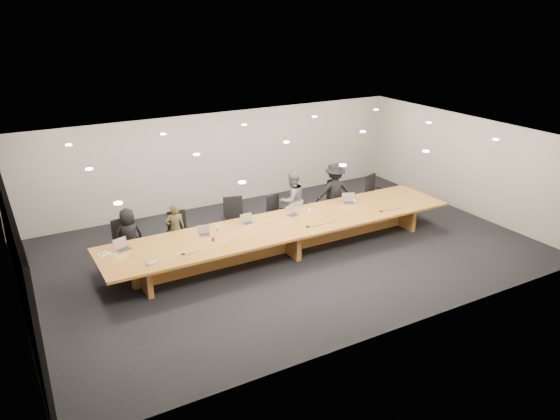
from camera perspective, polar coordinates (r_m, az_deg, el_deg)
The scene contains 29 objects.
ground at distance 13.54m, azimuth 0.63°, elevation -4.35°, with size 12.00×12.00×0.00m, color black.
back_wall at distance 16.43m, azimuth -6.42°, elevation 5.30°, with size 12.00×0.02×2.80m, color beige.
left_wall_panel at distance 11.46m, azimuth -26.02°, elevation -3.95°, with size 0.08×7.84×2.74m, color black.
conference_table at distance 13.33m, azimuth 0.64°, elevation -2.33°, with size 9.00×1.80×0.75m.
chair_far_left at distance 13.22m, azimuth -15.74°, elevation -3.23°, with size 0.56×0.56×1.10m, color black, non-canonical shape.
chair_left at distance 13.41m, azimuth -10.42°, elevation -2.43°, with size 0.55×0.55×1.09m, color black, non-canonical shape.
chair_mid_left at distance 13.92m, azimuth -4.74°, elevation -1.07°, with size 0.60×0.60×1.17m, color black, non-canonical shape.
chair_mid_right at distance 14.51m, azimuth -0.21°, elevation -0.40°, with size 0.52×0.52×1.02m, color black, non-canonical shape.
chair_right at distance 15.65m, azimuth 6.09°, elevation 1.26°, with size 0.56×0.56×1.10m, color black, non-canonical shape.
chair_far_right at distance 16.30m, azimuth 10.00°, elevation 1.81°, with size 0.55×0.55×1.08m, color black, non-canonical shape.
person_a at distance 13.11m, azimuth -15.50°, elevation -2.73°, with size 0.68×0.44×1.39m, color black.
person_b at distance 13.33m, azimuth -10.89°, elevation -2.05°, with size 0.49×0.32×1.33m, color #36321D.
person_c at distance 14.63m, azimuth 1.27°, elevation 1.04°, with size 0.79×0.61×1.62m, color #5E5E61.
person_d at distance 15.36m, azimuth 5.71°, elevation 1.93°, with size 1.05×0.61×1.63m, color black.
laptop_a at distance 12.25m, azimuth -16.04°, elevation -3.51°, with size 0.34×0.24×0.27m, color tan, non-canonical shape.
laptop_b at distance 12.64m, azimuth -7.91°, elevation -2.17°, with size 0.29×0.21×0.23m, color tan, non-canonical shape.
laptop_c at distance 13.19m, azimuth -3.33°, elevation -0.97°, with size 0.31×0.22×0.24m, color #BDAB90, non-canonical shape.
laptop_d at distance 13.69m, azimuth 1.50°, elevation -0.07°, with size 0.33×0.24×0.26m, color #C0AD93, non-canonical shape.
laptop_e at distance 14.62m, azimuth 7.28°, elevation 1.18°, with size 0.35×0.25×0.27m, color tan, non-canonical shape.
water_bottle at distance 12.73m, azimuth -6.57°, elevation -2.03°, with size 0.06×0.06×0.19m, color silver.
amber_mug at distance 12.35m, azimuth -7.01°, elevation -3.05°, with size 0.07×0.07×0.09m, color #683012.
paper_cup_near at distance 13.92m, azimuth 3.08°, elevation -0.10°, with size 0.08×0.08×0.09m, color silver.
paper_cup_far at distance 14.72m, azimuth 7.76°, elevation 0.90°, with size 0.07×0.07×0.09m, color white.
notepad at distance 12.25m, azimuth -17.95°, elevation -4.38°, with size 0.24×0.19×0.01m, color silver.
lime_gadget at distance 12.23m, azimuth -17.92°, elevation -4.32°, with size 0.16×0.09×0.02m, color #54B02F.
av_box at distance 11.55m, azimuth -13.29°, elevation -5.41°, with size 0.21×0.16×0.03m, color #ABABAF.
mic_left at distance 11.83m, azimuth -10.08°, elevation -4.51°, with size 0.11×0.11×0.03m, color black.
mic_center at distance 13.05m, azimuth 2.92°, elevation -1.71°, with size 0.12×0.12×0.03m, color black.
mic_right at distance 14.24m, azimuth 10.53°, elevation -0.09°, with size 0.10×0.10×0.03m, color black.
Camera 1 is at (-6.19, -10.58, 5.76)m, focal length 35.00 mm.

